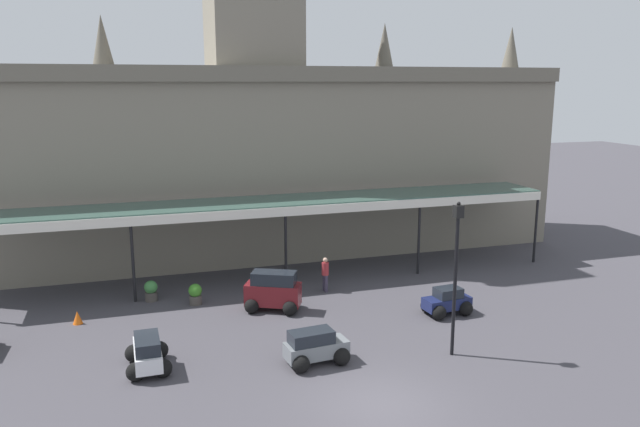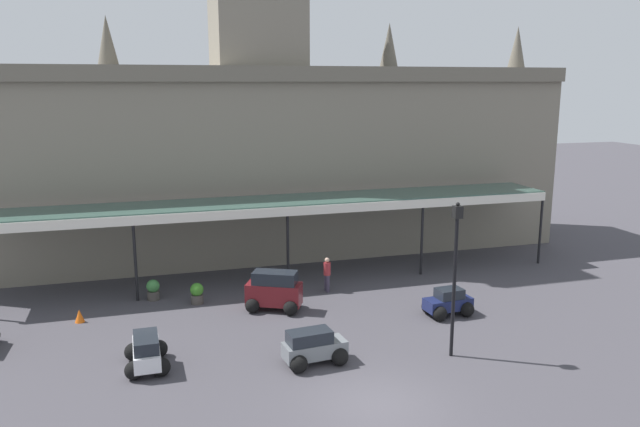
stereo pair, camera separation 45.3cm
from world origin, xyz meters
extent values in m
plane|color=#424046|center=(0.00, 0.00, 0.00)|extent=(140.00, 140.00, 0.00)
cube|color=gray|center=(0.00, 18.94, 5.34)|extent=(35.30, 6.60, 10.68)
cube|color=#6C6558|center=(0.00, 15.49, 10.28)|extent=(35.30, 0.30, 0.80)
cone|color=#5F594E|center=(-7.94, 18.94, 11.98)|extent=(1.10, 1.10, 2.60)
cone|color=#5F594E|center=(7.94, 18.94, 11.98)|extent=(1.10, 1.10, 2.60)
cone|color=#5F594E|center=(16.65, 18.94, 11.98)|extent=(1.10, 1.10, 2.60)
cube|color=#38564C|center=(0.00, 13.44, 4.00)|extent=(28.52, 3.20, 0.16)
cube|color=silver|center=(0.00, 11.84, 3.80)|extent=(28.52, 0.12, 0.44)
cylinder|color=black|center=(-7.13, 11.99, 1.96)|extent=(0.14, 0.14, 3.92)
cylinder|color=black|center=(0.00, 11.99, 1.96)|extent=(0.14, 0.14, 3.92)
cylinder|color=black|center=(7.13, 11.99, 1.96)|extent=(0.14, 0.14, 3.92)
cylinder|color=black|center=(14.26, 11.99, 1.96)|extent=(0.14, 0.14, 3.92)
cube|color=maroon|center=(-1.35, 9.01, 0.74)|extent=(2.57, 1.91, 0.95)
cube|color=#1E232B|center=(-1.31, 8.99, 1.50)|extent=(2.10, 1.65, 0.55)
sphere|color=black|center=(-2.33, 8.96, 0.32)|extent=(0.64, 0.64, 0.64)
sphere|color=black|center=(-1.91, 9.81, 0.32)|extent=(0.64, 0.64, 0.64)
sphere|color=black|center=(-0.80, 8.21, 0.32)|extent=(0.64, 0.64, 0.64)
sphere|color=black|center=(-0.38, 9.06, 0.32)|extent=(0.64, 0.64, 0.64)
cube|color=#19214C|center=(5.71, 6.32, 0.52)|extent=(2.11, 1.04, 0.50)
cube|color=#1E232B|center=(5.76, 6.32, 0.98)|extent=(1.16, 0.89, 0.42)
sphere|color=black|center=(5.07, 5.83, 0.32)|extent=(0.64, 0.64, 0.64)
sphere|color=black|center=(5.00, 6.70, 0.32)|extent=(0.64, 0.64, 0.64)
sphere|color=black|center=(6.42, 5.94, 0.32)|extent=(0.64, 0.64, 0.64)
sphere|color=black|center=(6.34, 6.81, 0.32)|extent=(0.64, 0.64, 0.64)
cube|color=slate|center=(-1.09, 3.39, 0.54)|extent=(2.33, 1.11, 0.55)
cube|color=#1E232B|center=(-1.29, 3.37, 1.05)|extent=(1.62, 0.98, 0.45)
sphere|color=black|center=(-0.36, 3.92, 0.32)|extent=(0.64, 0.64, 0.64)
sphere|color=black|center=(-0.28, 3.02, 0.32)|extent=(0.64, 0.64, 0.64)
sphere|color=black|center=(-1.91, 3.77, 0.32)|extent=(0.64, 0.64, 0.64)
sphere|color=black|center=(-1.82, 2.87, 0.32)|extent=(0.64, 0.64, 0.64)
cube|color=silver|center=(-6.85, 4.74, 0.54)|extent=(0.93, 2.26, 0.55)
cube|color=#1E232B|center=(-6.85, 4.54, 1.05)|extent=(0.85, 1.56, 0.45)
sphere|color=black|center=(-7.31, 5.51, 0.32)|extent=(0.64, 0.64, 0.64)
sphere|color=black|center=(-6.41, 5.52, 0.32)|extent=(0.64, 0.64, 0.64)
sphere|color=black|center=(-7.29, 3.96, 0.32)|extent=(0.64, 0.64, 0.64)
sphere|color=black|center=(-6.39, 3.97, 0.32)|extent=(0.64, 0.64, 0.64)
cylinder|color=#3F384C|center=(1.63, 10.66, 0.41)|extent=(0.17, 0.17, 0.82)
cylinder|color=#3F384C|center=(1.61, 10.88, 0.41)|extent=(0.17, 0.17, 0.82)
cylinder|color=#A52D33|center=(1.62, 10.77, 1.13)|extent=(0.34, 0.34, 0.62)
sphere|color=tan|center=(1.62, 10.77, 1.55)|extent=(0.23, 0.23, 0.23)
cylinder|color=black|center=(3.90, 2.61, 2.59)|extent=(0.13, 0.13, 5.19)
cube|color=black|center=(3.90, 2.61, 5.41)|extent=(0.30, 0.30, 0.44)
sphere|color=black|center=(3.90, 2.61, 5.69)|extent=(0.14, 0.14, 0.14)
cone|color=orange|center=(-9.48, 9.94, 0.28)|extent=(0.40, 0.40, 0.56)
cylinder|color=#47423D|center=(-6.42, 11.90, 0.21)|extent=(0.56, 0.56, 0.42)
sphere|color=#3C7B3D|center=(-6.42, 11.90, 0.66)|extent=(0.60, 0.60, 0.60)
cylinder|color=#47423D|center=(-4.53, 10.81, 0.21)|extent=(0.56, 0.56, 0.42)
sphere|color=#3B8326|center=(-4.53, 10.81, 0.66)|extent=(0.60, 0.60, 0.60)
camera|label=1|loc=(-7.17, -16.37, 9.88)|focal=34.97mm
camera|label=2|loc=(-6.73, -16.50, 9.88)|focal=34.97mm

